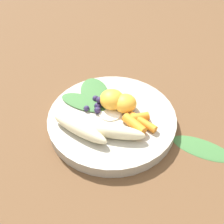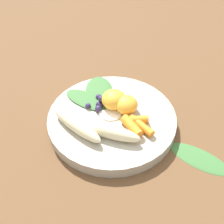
% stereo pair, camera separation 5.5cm
% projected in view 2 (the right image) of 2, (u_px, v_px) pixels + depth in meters
% --- Properties ---
extents(ground_plane, '(2.40, 2.40, 0.00)m').
position_uv_depth(ground_plane, '(112.00, 124.00, 0.58)').
color(ground_plane, brown).
extents(bowl, '(0.27, 0.27, 0.03)m').
position_uv_depth(bowl, '(112.00, 120.00, 0.57)').
color(bowl, '#B2AD9E').
rests_on(bowl, ground_plane).
extents(banana_peeled_left, '(0.04, 0.13, 0.03)m').
position_uv_depth(banana_peeled_left, '(108.00, 131.00, 0.51)').
color(banana_peeled_left, beige).
rests_on(banana_peeled_left, bowl).
extents(banana_peeled_right, '(0.07, 0.13, 0.03)m').
position_uv_depth(banana_peeled_right, '(77.00, 125.00, 0.52)').
color(banana_peeled_right, beige).
rests_on(banana_peeled_right, bowl).
extents(orange_segment_near, '(0.05, 0.05, 0.04)m').
position_uv_depth(orange_segment_near, '(114.00, 99.00, 0.57)').
color(orange_segment_near, '#F4A833').
rests_on(orange_segment_near, bowl).
extents(orange_segment_far, '(0.05, 0.05, 0.04)m').
position_uv_depth(orange_segment_far, '(126.00, 105.00, 0.56)').
color(orange_segment_far, '#F4A833').
rests_on(orange_segment_far, bowl).
extents(carrot_front, '(0.05, 0.05, 0.02)m').
position_uv_depth(carrot_front, '(132.00, 126.00, 0.53)').
color(carrot_front, orange).
rests_on(carrot_front, bowl).
extents(carrot_mid_left, '(0.04, 0.06, 0.02)m').
position_uv_depth(carrot_mid_left, '(141.00, 125.00, 0.53)').
color(carrot_mid_left, orange).
rests_on(carrot_mid_left, bowl).
extents(carrot_mid_right, '(0.04, 0.05, 0.02)m').
position_uv_depth(carrot_mid_right, '(137.00, 119.00, 0.54)').
color(carrot_mid_right, orange).
rests_on(carrot_mid_right, bowl).
extents(blueberry_pile, '(0.05, 0.04, 0.03)m').
position_uv_depth(blueberry_pile, '(98.00, 103.00, 0.58)').
color(blueberry_pile, '#2D234C').
rests_on(blueberry_pile, bowl).
extents(coconut_shred_patch, '(0.05, 0.05, 0.00)m').
position_uv_depth(coconut_shred_patch, '(111.00, 112.00, 0.57)').
color(coconut_shred_patch, white).
rests_on(coconut_shred_patch, bowl).
extents(kale_leaf_left, '(0.12, 0.10, 0.00)m').
position_uv_depth(kale_leaf_left, '(99.00, 91.00, 0.61)').
color(kale_leaf_left, '#3D7038').
rests_on(kale_leaf_left, bowl).
extents(kale_leaf_right, '(0.06, 0.11, 0.00)m').
position_uv_depth(kale_leaf_right, '(87.00, 100.00, 0.59)').
color(kale_leaf_right, '#3D7038').
rests_on(kale_leaf_right, bowl).
extents(kale_leaf_stray, '(0.07, 0.12, 0.01)m').
position_uv_depth(kale_leaf_stray, '(199.00, 158.00, 0.51)').
color(kale_leaf_stray, '#3D7038').
rests_on(kale_leaf_stray, ground_plane).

